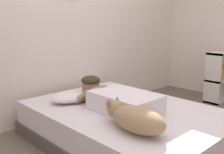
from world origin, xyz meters
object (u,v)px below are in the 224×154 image
at_px(pillow, 74,96).
at_px(person_lying, 115,98).
at_px(cell_phone, 128,103).
at_px(coffee_cup, 115,93).
at_px(bookshelf, 219,76).
at_px(dog, 135,118).
at_px(bed, 125,126).

bearing_deg(pillow, person_lying, -73.38).
distance_m(pillow, cell_phone, 0.58).
distance_m(coffee_cup, bookshelf, 1.87).
bearing_deg(pillow, cell_phone, -51.49).
relative_size(dog, bookshelf, 0.77).
bearing_deg(dog, bed, 51.37).
distance_m(person_lying, bookshelf, 2.12).
height_order(bed, pillow, pillow).
bearing_deg(cell_phone, bookshelf, -2.48).
bearing_deg(person_lying, coffee_cup, 45.64).
relative_size(pillow, person_lying, 0.57).
xyz_separation_m(bed, bookshelf, (2.04, 0.01, 0.21)).
bearing_deg(coffee_cup, dog, -124.68).
xyz_separation_m(bed, cell_phone, (0.13, 0.09, 0.19)).
bearing_deg(coffee_cup, bookshelf, -10.88).
distance_m(bed, person_lying, 0.31).
distance_m(dog, cell_phone, 0.72).
xyz_separation_m(dog, coffee_cup, (0.55, 0.79, -0.07)).
height_order(coffee_cup, cell_phone, coffee_cup).
bearing_deg(dog, cell_phone, 47.58).
bearing_deg(coffee_cup, person_lying, -134.36).
bearing_deg(cell_phone, dog, -132.42).
relative_size(dog, coffee_cup, 4.60).
bearing_deg(bookshelf, pillow, 166.78).
height_order(pillow, coffee_cup, pillow).
bearing_deg(bed, coffee_cup, 60.57).
bearing_deg(cell_phone, person_lying, -173.76).
height_order(pillow, bookshelf, bookshelf).
distance_m(pillow, dog, 0.98).
bearing_deg(cell_phone, pillow, 128.51).
bearing_deg(cell_phone, coffee_cup, 75.31).
distance_m(bed, pillow, 0.63).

